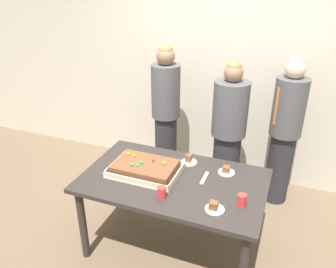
% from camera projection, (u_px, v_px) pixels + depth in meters
% --- Properties ---
extents(ground_plane, '(12.00, 12.00, 0.00)m').
position_uv_depth(ground_plane, '(173.00, 246.00, 3.33)').
color(ground_plane, brown).
extents(interior_back_panel, '(8.00, 0.12, 3.00)m').
position_uv_depth(interior_back_panel, '(221.00, 58.00, 4.00)').
color(interior_back_panel, beige).
rests_on(interior_back_panel, ground_plane).
extents(party_table, '(1.60, 0.96, 0.79)m').
position_uv_depth(party_table, '(173.00, 188.00, 3.02)').
color(party_table, '#2D2826').
rests_on(party_table, ground_plane).
extents(sheet_cake, '(0.62, 0.43, 0.12)m').
position_uv_depth(sheet_cake, '(145.00, 168.00, 3.05)').
color(sheet_cake, beige).
rests_on(sheet_cake, party_table).
extents(plated_slice_near_left, '(0.15, 0.15, 0.07)m').
position_uv_depth(plated_slice_near_left, '(214.00, 207.00, 2.58)').
color(plated_slice_near_left, white).
rests_on(plated_slice_near_left, party_table).
extents(plated_slice_near_right, '(0.15, 0.15, 0.08)m').
position_uv_depth(plated_slice_near_right, '(189.00, 160.00, 3.22)').
color(plated_slice_near_right, white).
rests_on(plated_slice_near_right, party_table).
extents(plated_slice_far_left, '(0.15, 0.15, 0.06)m').
position_uv_depth(plated_slice_far_left, '(226.00, 171.00, 3.06)').
color(plated_slice_far_left, white).
rests_on(plated_slice_far_left, party_table).
extents(drink_cup_nearest, '(0.07, 0.07, 0.10)m').
position_uv_depth(drink_cup_nearest, '(242.00, 200.00, 2.62)').
color(drink_cup_nearest, red).
rests_on(drink_cup_nearest, party_table).
extents(drink_cup_middle, '(0.07, 0.07, 0.10)m').
position_uv_depth(drink_cup_middle, '(162.00, 192.00, 2.71)').
color(drink_cup_middle, red).
rests_on(drink_cup_middle, party_table).
extents(cake_server_utensil, '(0.03, 0.20, 0.01)m').
position_uv_depth(cake_server_utensil, '(204.00, 178.00, 2.98)').
color(cake_server_utensil, silver).
rests_on(cake_server_utensil, party_table).
extents(person_serving_front, '(0.37, 0.37, 1.66)m').
position_uv_depth(person_serving_front, '(228.00, 135.00, 3.62)').
color(person_serving_front, '#28282D').
rests_on(person_serving_front, ground_plane).
extents(person_green_shirt_behind, '(0.33, 0.33, 1.73)m').
position_uv_depth(person_green_shirt_behind, '(166.00, 115.00, 3.97)').
color(person_green_shirt_behind, '#28282D').
rests_on(person_green_shirt_behind, ground_plane).
extents(person_striped_tie_right, '(0.33, 0.33, 1.70)m').
position_uv_depth(person_striped_tie_right, '(285.00, 131.00, 3.63)').
color(person_striped_tie_right, '#28282D').
rests_on(person_striped_tie_right, ground_plane).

